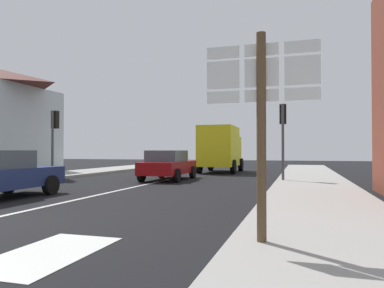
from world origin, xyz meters
name	(u,v)px	position (x,y,z in m)	size (l,w,h in m)	color
ground_plane	(153,183)	(0.00, 10.00, 0.00)	(80.00, 80.00, 0.00)	black
sidewalk_right	(316,191)	(6.88, 8.00, 0.07)	(3.11, 44.00, 0.14)	#9E9B96
lane_centre_stripe	(109,193)	(0.00, 6.00, 0.01)	(0.16, 12.00, 0.01)	silver
lane_turn_arrow	(48,253)	(2.93, -1.00, 0.01)	(1.20, 2.20, 0.01)	silver
sedan_far	(168,165)	(0.07, 11.74, 0.76)	(2.02, 4.23, 1.47)	maroon
delivery_truck	(221,148)	(1.23, 18.79, 1.65)	(2.55, 5.04, 3.05)	yellow
route_sign_post	(261,114)	(5.83, 0.01, 2.00)	(1.66, 0.14, 3.20)	brown
traffic_light_near_right	(283,125)	(5.63, 11.74, 2.65)	(0.30, 0.49, 3.58)	#47474C
traffic_light_near_left	(54,129)	(-5.63, 10.47, 2.58)	(0.30, 0.49, 3.49)	#47474C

